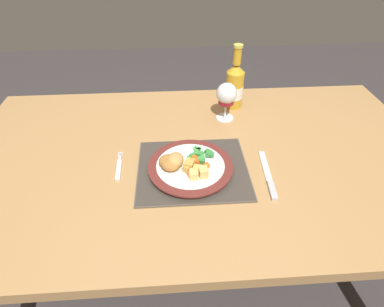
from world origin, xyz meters
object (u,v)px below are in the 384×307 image
at_px(dinner_plate, 190,167).
at_px(fork, 119,168).
at_px(bottle, 235,85).
at_px(wine_glass, 226,95).
at_px(dining_table, 199,172).
at_px(table_knife, 269,178).

bearing_deg(dinner_plate, fork, 172.82).
bearing_deg(fork, bottle, 40.34).
xyz_separation_m(fork, wine_glass, (0.36, 0.26, 0.09)).
xyz_separation_m(dining_table, dinner_plate, (-0.03, -0.08, 0.10)).
height_order(dinner_plate, wine_glass, wine_glass).
distance_m(dinner_plate, bottle, 0.43).
height_order(dining_table, bottle, bottle).
xyz_separation_m(fork, bottle, (0.41, 0.35, 0.09)).
distance_m(dining_table, table_knife, 0.25).
relative_size(dining_table, fork, 11.93).
xyz_separation_m(dining_table, wine_glass, (0.11, 0.20, 0.18)).
distance_m(wine_glass, bottle, 0.10).
height_order(dinner_plate, bottle, bottle).
xyz_separation_m(dining_table, table_knife, (0.19, -0.13, 0.09)).
relative_size(dining_table, table_knife, 7.38).
bearing_deg(wine_glass, bottle, 63.05).
bearing_deg(dinner_plate, wine_glass, 62.70).
relative_size(fork, table_knife, 0.62).
relative_size(dinner_plate, bottle, 1.03).
bearing_deg(dining_table, dinner_plate, -111.58).
height_order(dining_table, table_knife, table_knife).
bearing_deg(table_knife, fork, 170.37).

